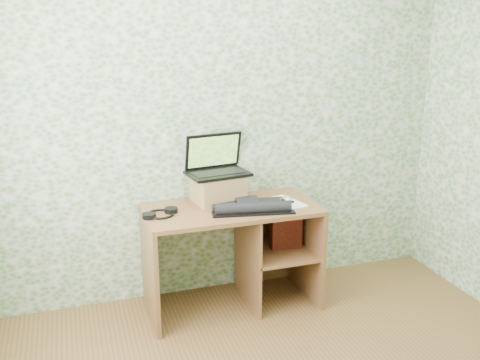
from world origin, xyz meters
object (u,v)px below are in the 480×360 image
object	(u,v)px
desk	(241,240)
keyboard	(250,206)
laptop	(216,164)
notepad	(284,203)
riser	(218,188)

from	to	relation	value
desk	keyboard	world-z (taller)	keyboard
laptop	desk	bearing A→B (deg)	-58.90
laptop	notepad	distance (m)	0.55
desk	notepad	xyz separation A→B (m)	(0.29, -0.08, 0.28)
laptop	notepad	bearing A→B (deg)	-38.16
riser	keyboard	xyz separation A→B (m)	(0.16, -0.24, -0.07)
riser	notepad	xyz separation A→B (m)	(0.42, -0.20, -0.09)
riser	laptop	size ratio (longest dim) A/B	0.73
laptop	keyboard	xyz separation A→B (m)	(0.16, -0.29, -0.24)
keyboard	riser	bearing A→B (deg)	132.69
riser	notepad	size ratio (longest dim) A/B	1.10
notepad	keyboard	bearing A→B (deg)	175.61
desk	notepad	world-z (taller)	notepad
riser	notepad	world-z (taller)	riser
desk	riser	distance (m)	0.41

